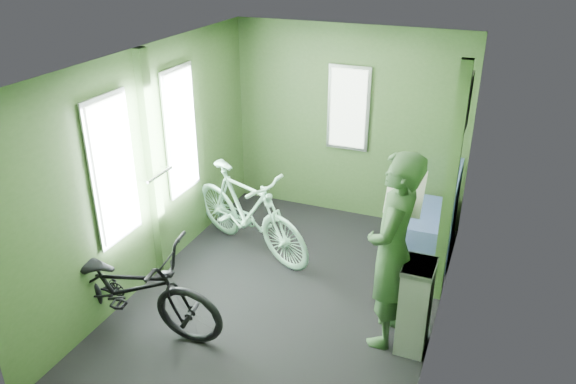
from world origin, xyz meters
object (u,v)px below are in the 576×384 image
at_px(bicycle_black, 132,330).
at_px(bench_seat, 431,227).
at_px(passenger, 392,251).
at_px(bicycle_mint, 249,252).
at_px(waste_box, 415,307).

xyz_separation_m(bicycle_black, bench_seat, (2.23, 2.38, 0.28)).
relative_size(bicycle_black, passenger, 1.03).
bearing_deg(bicycle_black, passenger, -73.16).
xyz_separation_m(bicycle_mint, bench_seat, (1.83, 0.80, 0.28)).
distance_m(bicycle_mint, passenger, 2.08).
bearing_deg(passenger, waste_box, 81.36).
distance_m(bicycle_black, passenger, 2.41).
height_order(passenger, bench_seat, passenger).
xyz_separation_m(passenger, waste_box, (0.24, -0.04, -0.46)).
xyz_separation_m(waste_box, bench_seat, (-0.11, 1.66, -0.13)).
height_order(waste_box, bench_seat, bench_seat).
height_order(bicycle_mint, passenger, passenger).
height_order(passenger, waste_box, passenger).
xyz_separation_m(bicycle_mint, passenger, (1.71, -0.81, 0.87)).
bearing_deg(waste_box, passenger, 169.69).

